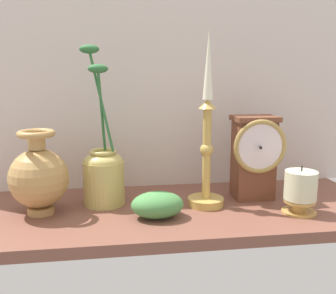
% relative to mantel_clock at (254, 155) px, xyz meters
% --- Properties ---
extents(ground_plane, '(1.00, 0.36, 0.02)m').
position_rel_mantel_clock_xyz_m(ground_plane, '(-0.22, -0.03, -0.12)').
color(ground_plane, brown).
extents(back_wall, '(1.20, 0.02, 0.65)m').
position_rel_mantel_clock_xyz_m(back_wall, '(-0.22, 0.15, 0.22)').
color(back_wall, silver).
rests_on(back_wall, ground_plane).
extents(mantel_clock, '(0.13, 0.10, 0.20)m').
position_rel_mantel_clock_xyz_m(mantel_clock, '(0.00, 0.00, 0.00)').
color(mantel_clock, brown).
rests_on(mantel_clock, ground_plane).
extents(candlestick_tall_left, '(0.08, 0.08, 0.39)m').
position_rel_mantel_clock_xyz_m(candlestick_tall_left, '(-0.13, -0.03, 0.03)').
color(candlestick_tall_left, tan).
rests_on(candlestick_tall_left, ground_plane).
extents(brass_vase_bulbous, '(0.13, 0.13, 0.18)m').
position_rel_mantel_clock_xyz_m(brass_vase_bulbous, '(-0.49, -0.04, -0.02)').
color(brass_vase_bulbous, tan).
rests_on(brass_vase_bulbous, ground_plane).
extents(brass_vase_jar, '(0.10, 0.10, 0.36)m').
position_rel_mantel_clock_xyz_m(brass_vase_jar, '(-0.36, 0.01, -0.03)').
color(brass_vase_jar, tan).
rests_on(brass_vase_jar, ground_plane).
extents(pillar_candle_front, '(0.08, 0.08, 0.11)m').
position_rel_mantel_clock_xyz_m(pillar_candle_front, '(0.07, -0.11, -0.06)').
color(pillar_candle_front, tan).
rests_on(pillar_candle_front, ground_plane).
extents(ivy_sprig, '(0.11, 0.08, 0.06)m').
position_rel_mantel_clock_xyz_m(ivy_sprig, '(-0.25, -0.10, -0.08)').
color(ivy_sprig, '#4B8D48').
rests_on(ivy_sprig, ground_plane).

